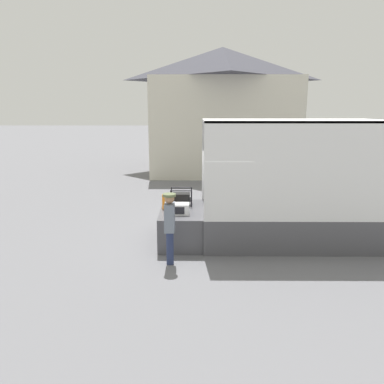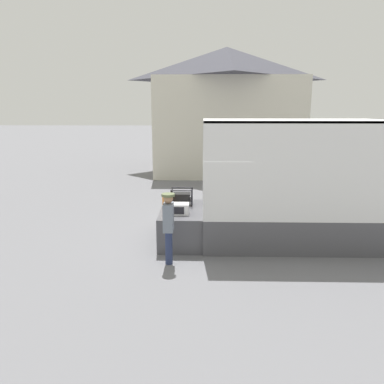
% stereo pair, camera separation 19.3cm
% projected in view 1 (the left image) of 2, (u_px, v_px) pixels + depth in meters
% --- Properties ---
extents(ground_plane, '(160.00, 160.00, 0.00)m').
position_uv_depth(ground_plane, '(202.00, 240.00, 10.99)').
color(ground_plane, slate).
extents(box_truck, '(6.91, 2.48, 3.48)m').
position_uv_depth(box_truck, '(340.00, 208.00, 10.76)').
color(box_truck, navy).
rests_on(box_truck, ground).
extents(tailgate_deck, '(1.21, 2.36, 0.94)m').
position_uv_depth(tailgate_deck, '(182.00, 225.00, 10.90)').
color(tailgate_deck, '#4C4C51').
rests_on(tailgate_deck, ground).
extents(microwave, '(0.46, 0.40, 0.29)m').
position_uv_depth(microwave, '(181.00, 209.00, 10.26)').
color(microwave, white).
rests_on(microwave, tailgate_deck).
extents(portable_generator, '(0.64, 0.45, 0.50)m').
position_uv_depth(portable_generator, '(182.00, 199.00, 11.21)').
color(portable_generator, black).
rests_on(portable_generator, tailgate_deck).
extents(orange_bucket, '(0.27, 0.27, 0.41)m').
position_uv_depth(orange_bucket, '(167.00, 202.00, 10.80)').
color(orange_bucket, orange).
rests_on(orange_bucket, tailgate_deck).
extents(worker_person, '(0.32, 0.44, 1.79)m').
position_uv_depth(worker_person, '(170.00, 221.00, 9.06)').
color(worker_person, navy).
rests_on(worker_person, ground).
extents(house_backdrop, '(8.64, 8.38, 7.43)m').
position_uv_depth(house_backdrop, '(222.00, 109.00, 23.25)').
color(house_backdrop, beige).
rests_on(house_backdrop, ground).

